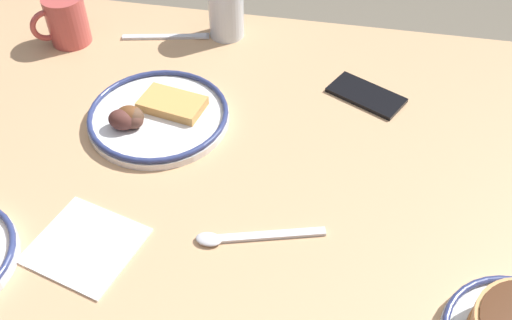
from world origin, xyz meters
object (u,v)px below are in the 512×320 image
object	(u,v)px
drinking_glass	(226,9)
paper_napkin	(86,245)
tea_spoon	(241,237)
cell_phone	(366,95)
coffee_mug	(66,20)
fork_near	(167,37)
plate_near_main	(155,115)

from	to	relation	value
drinking_glass	paper_napkin	distance (m)	0.61
paper_napkin	tea_spoon	distance (m)	0.23
cell_phone	paper_napkin	distance (m)	0.59
coffee_mug	fork_near	bearing A→B (deg)	-165.37
plate_near_main	cell_phone	world-z (taller)	plate_near_main
coffee_mug	plate_near_main	bearing A→B (deg)	140.38
tea_spoon	cell_phone	bearing A→B (deg)	-113.73
drinking_glass	cell_phone	world-z (taller)	drinking_glass
fork_near	tea_spoon	size ratio (longest dim) A/B	0.96
coffee_mug	cell_phone	size ratio (longest dim) A/B	0.73
cell_phone	fork_near	world-z (taller)	cell_phone
plate_near_main	cell_phone	xyz separation A→B (m)	(-0.38, -0.15, -0.01)
plate_near_main	drinking_glass	bearing A→B (deg)	-101.48
plate_near_main	drinking_glass	world-z (taller)	drinking_glass
coffee_mug	drinking_glass	distance (m)	0.34
fork_near	coffee_mug	bearing A→B (deg)	14.63
plate_near_main	tea_spoon	size ratio (longest dim) A/B	1.31
cell_phone	tea_spoon	xyz separation A→B (m)	(0.17, 0.38, 0.00)
paper_napkin	plate_near_main	bearing A→B (deg)	-93.19
plate_near_main	fork_near	world-z (taller)	plate_near_main
plate_near_main	drinking_glass	distance (m)	0.32
plate_near_main	cell_phone	bearing A→B (deg)	-158.59
drinking_glass	paper_napkin	xyz separation A→B (m)	(0.08, 0.60, -0.06)
coffee_mug	drinking_glass	size ratio (longest dim) A/B	0.74
drinking_glass	fork_near	size ratio (longest dim) A/B	0.75
coffee_mug	drinking_glass	bearing A→B (deg)	-164.47
plate_near_main	drinking_glass	xyz separation A→B (m)	(-0.06, -0.31, 0.05)
drinking_glass	cell_phone	distance (m)	0.36
paper_napkin	tea_spoon	bearing A→B (deg)	-165.58
coffee_mug	fork_near	distance (m)	0.21
cell_phone	paper_napkin	xyz separation A→B (m)	(0.39, 0.44, -0.00)
tea_spoon	drinking_glass	bearing A→B (deg)	-74.92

